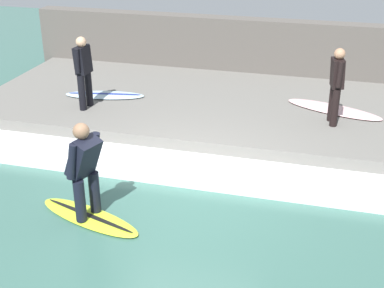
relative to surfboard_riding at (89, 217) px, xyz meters
The scene contains 10 objects.
ground_plane 1.56m from the surfboard_riding, 50.45° to the right, with size 28.00×28.00×0.00m, color #386056.
concrete_ledge 4.70m from the surfboard_riding, 14.88° to the right, with size 4.40×10.83×0.40m, color #66635E.
back_wall 7.14m from the surfboard_riding, ahead, with size 0.50×11.38×1.72m, color #544F49.
wave_foam_crest 2.18m from the surfboard_riding, 33.63° to the right, with size 1.05×10.29×0.16m, color white.
surfboard_riding is the anchor object (origin of this frame).
surfer_riding 0.88m from the surfboard_riding, ahead, with size 0.56×0.56×1.53m.
surfer_waiting_near 5.35m from the surfboard_riding, 41.70° to the right, with size 0.51×0.31×1.51m.
surfboard_waiting_near 5.78m from the surfboard_riding, 37.17° to the right, with size 1.26×2.14×0.06m.
surfer_waiting_far 3.97m from the surfboard_riding, 25.30° to the left, with size 0.52×0.28×1.53m.
surfboard_waiting_far 4.45m from the surfboard_riding, 20.12° to the left, with size 0.87×1.86×0.07m.
Camera 1 is at (-7.30, -2.12, 4.50)m, focal length 50.00 mm.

